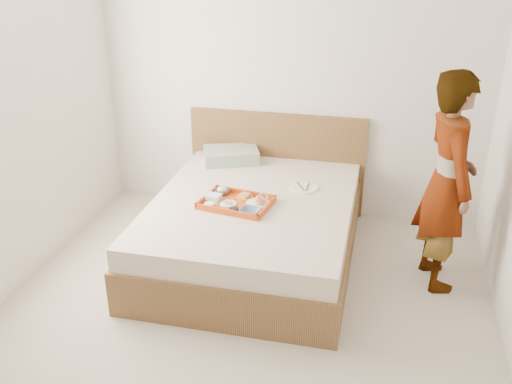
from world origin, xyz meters
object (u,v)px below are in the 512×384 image
(bed, at_px, (253,229))
(person, at_px, (447,182))
(tray, at_px, (236,202))
(dinner_plate, at_px, (304,188))

(bed, relative_size, person, 1.22)
(tray, distance_m, person, 1.57)
(bed, bearing_deg, person, 0.61)
(bed, height_order, dinner_plate, dinner_plate)
(bed, bearing_deg, tray, -131.53)
(dinner_plate, bearing_deg, tray, -137.25)
(bed, xyz_separation_m, dinner_plate, (0.36, 0.31, 0.27))
(tray, bearing_deg, dinner_plate, 52.02)
(person, bearing_deg, tray, 79.59)
(bed, distance_m, person, 1.54)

